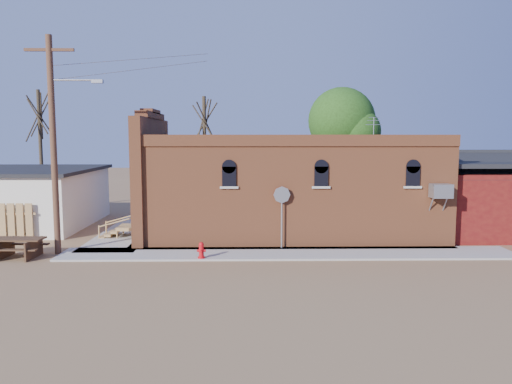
{
  "coord_description": "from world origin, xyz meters",
  "views": [
    {
      "loc": [
        -0.18,
        -19.55,
        4.91
      ],
      "look_at": [
        0.19,
        3.05,
        2.4
      ],
      "focal_mm": 35.0,
      "sensor_mm": 36.0,
      "label": 1
    }
  ],
  "objects_px": {
    "utility_pole": "(55,140)",
    "picnic_table": "(19,245)",
    "stop_sign": "(282,201)",
    "fire_hydrant": "(201,250)",
    "trash_barrel": "(145,226)",
    "brick_bar": "(284,188)"
  },
  "relations": [
    {
      "from": "brick_bar",
      "to": "stop_sign",
      "type": "bearing_deg",
      "value": -95.58
    },
    {
      "from": "brick_bar",
      "to": "trash_barrel",
      "type": "height_order",
      "value": "brick_bar"
    },
    {
      "from": "stop_sign",
      "to": "trash_barrel",
      "type": "xyz_separation_m",
      "value": [
        -6.58,
        3.19,
        -1.66
      ]
    },
    {
      "from": "stop_sign",
      "to": "brick_bar",
      "type": "bearing_deg",
      "value": 105.47
    },
    {
      "from": "trash_barrel",
      "to": "fire_hydrant",
      "type": "bearing_deg",
      "value": -56.93
    },
    {
      "from": "trash_barrel",
      "to": "picnic_table",
      "type": "bearing_deg",
      "value": -133.09
    },
    {
      "from": "utility_pole",
      "to": "trash_barrel",
      "type": "height_order",
      "value": "utility_pole"
    },
    {
      "from": "fire_hydrant",
      "to": "trash_barrel",
      "type": "height_order",
      "value": "trash_barrel"
    },
    {
      "from": "utility_pole",
      "to": "stop_sign",
      "type": "distance_m",
      "value": 9.8
    },
    {
      "from": "trash_barrel",
      "to": "brick_bar",
      "type": "bearing_deg",
      "value": 4.15
    },
    {
      "from": "brick_bar",
      "to": "fire_hydrant",
      "type": "height_order",
      "value": "brick_bar"
    },
    {
      "from": "stop_sign",
      "to": "picnic_table",
      "type": "xyz_separation_m",
      "value": [
        -10.78,
        -1.3,
        -1.63
      ]
    },
    {
      "from": "fire_hydrant",
      "to": "stop_sign",
      "type": "bearing_deg",
      "value": 29.76
    },
    {
      "from": "brick_bar",
      "to": "utility_pole",
      "type": "distance_m",
      "value": 10.96
    },
    {
      "from": "brick_bar",
      "to": "utility_pole",
      "type": "bearing_deg",
      "value": -156.31
    },
    {
      "from": "stop_sign",
      "to": "trash_barrel",
      "type": "bearing_deg",
      "value": 175.19
    },
    {
      "from": "utility_pole",
      "to": "fire_hydrant",
      "type": "height_order",
      "value": "utility_pole"
    },
    {
      "from": "utility_pole",
      "to": "picnic_table",
      "type": "height_order",
      "value": "utility_pole"
    },
    {
      "from": "brick_bar",
      "to": "fire_hydrant",
      "type": "bearing_deg",
      "value": -123.88
    },
    {
      "from": "utility_pole",
      "to": "trash_barrel",
      "type": "bearing_deg",
      "value": 53.11
    },
    {
      "from": "brick_bar",
      "to": "utility_pole",
      "type": "xyz_separation_m",
      "value": [
        -9.79,
        -4.29,
        2.43
      ]
    },
    {
      "from": "stop_sign",
      "to": "trash_barrel",
      "type": "distance_m",
      "value": 7.5
    }
  ]
}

